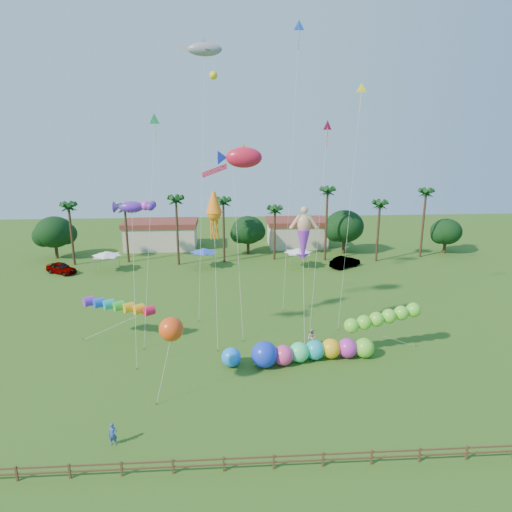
{
  "coord_description": "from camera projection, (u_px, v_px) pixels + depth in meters",
  "views": [
    {
      "loc": [
        -2.6,
        -29.09,
        19.58
      ],
      "look_at": [
        0.0,
        10.0,
        9.0
      ],
      "focal_mm": 32.0,
      "sensor_mm": 36.0,
      "label": 1
    }
  ],
  "objects": [
    {
      "name": "car_a",
      "position": [
        61.0,
        268.0,
        65.59
      ],
      "size": [
        5.04,
        4.04,
        1.61
      ],
      "primitive_type": "imported",
      "rotation": [
        0.0,
        0.0,
        1.04
      ],
      "color": "#4C4C54",
      "rests_on": "ground"
    },
    {
      "name": "ground",
      "position": [
        265.0,
        410.0,
        33.3
      ],
      "size": [
        160.0,
        160.0,
        0.0
      ],
      "primitive_type": "plane",
      "color": "#285116",
      "rests_on": "ground"
    },
    {
      "name": "spectator_b",
      "position": [
        312.0,
        338.0,
        43.11
      ],
      "size": [
        0.95,
        1.03,
        1.71
      ],
      "primitive_type": "imported",
      "rotation": [
        0.0,
        0.0,
        -1.11
      ],
      "color": "#A8998C",
      "rests_on": "ground"
    },
    {
      "name": "spectator_a",
      "position": [
        113.0,
        434.0,
        29.42
      ],
      "size": [
        0.58,
        0.39,
        1.56
      ],
      "primitive_type": "imported",
      "rotation": [
        0.0,
        0.0,
        -0.04
      ],
      "color": "#2C4A9A",
      "rests_on": "ground"
    },
    {
      "name": "lobster_kite",
      "position": [
        131.0,
        207.0,
        38.44
      ],
      "size": [
        3.86,
        4.39,
        14.24
      ],
      "color": "#5C23B0",
      "rests_on": "ground"
    },
    {
      "name": "blue_ball",
      "position": [
        231.0,
        357.0,
        39.41
      ],
      "size": [
        1.7,
        1.7,
        1.7
      ],
      "primitive_type": "sphere",
      "color": "#1C81FC",
      "rests_on": "ground"
    },
    {
      "name": "fish_kite",
      "position": [
        244.0,
        158.0,
        43.91
      ],
      "size": [
        5.54,
        6.09,
        18.41
      ],
      "color": "red",
      "rests_on": "ground"
    },
    {
      "name": "delta_kite_green",
      "position": [
        154.0,
        124.0,
        42.01
      ],
      "size": [
        2.08,
        5.36,
        21.37
      ],
      "color": "#38EE74",
      "rests_on": "ground"
    },
    {
      "name": "caterpillar_inflatable",
      "position": [
        309.0,
        351.0,
        40.22
      ],
      "size": [
        11.33,
        3.42,
        2.3
      ],
      "rotation": [
        0.0,
        0.0,
        0.14
      ],
      "color": "#E53C89",
      "rests_on": "ground"
    },
    {
      "name": "tree_line",
      "position": [
        264.0,
        230.0,
        74.79
      ],
      "size": [
        69.46,
        8.91,
        11.0
      ],
      "color": "#3A2819",
      "rests_on": "ground"
    },
    {
      "name": "squid_kite",
      "position": [
        214.0,
        214.0,
        43.39
      ],
      "size": [
        2.03,
        5.49,
        14.38
      ],
      "color": "orange",
      "rests_on": "ground"
    },
    {
      "name": "shark_kite",
      "position": [
        205.0,
        49.0,
        47.42
      ],
      "size": [
        5.12,
        7.51,
        28.88
      ],
      "color": "gray",
      "rests_on": "ground"
    },
    {
      "name": "orange_ball_kite",
      "position": [
        171.0,
        329.0,
        33.88
      ],
      "size": [
        2.42,
        2.5,
        6.41
      ],
      "color": "#EB4613",
      "rests_on": "ground"
    },
    {
      "name": "tent_row",
      "position": [
        204.0,
        251.0,
        67.19
      ],
      "size": [
        31.0,
        4.0,
        0.6
      ],
      "color": "white",
      "rests_on": "ground"
    },
    {
      "name": "delta_kite_yellow",
      "position": [
        361.0,
        95.0,
        43.77
      ],
      "size": [
        2.57,
        3.34,
        24.25
      ],
      "color": "yellow",
      "rests_on": "ground"
    },
    {
      "name": "rainbow_tube",
      "position": [
        131.0,
        311.0,
        43.4
      ],
      "size": [
        8.3,
        3.64,
        3.67
      ],
      "color": "red",
      "rests_on": "ground"
    },
    {
      "name": "merman_kite",
      "position": [
        303.0,
        237.0,
        42.63
      ],
      "size": [
        2.12,
        3.98,
        12.63
      ],
      "color": "tan",
      "rests_on": "ground"
    },
    {
      "name": "green_worm",
      "position": [
        351.0,
        326.0,
        41.1
      ],
      "size": [
        10.41,
        2.8,
        3.6
      ],
      "color": "#66DA30",
      "rests_on": "ground"
    },
    {
      "name": "buildings_row",
      "position": [
        224.0,
        236.0,
        80.74
      ],
      "size": [
        35.0,
        7.0,
        4.0
      ],
      "color": "beige",
      "rests_on": "ground"
    },
    {
      "name": "fence",
      "position": [
        274.0,
        460.0,
        27.36
      ],
      "size": [
        36.12,
        0.12,
        1.0
      ],
      "color": "brown",
      "rests_on": "ground"
    },
    {
      "name": "delta_kite_blue",
      "position": [
        299.0,
        33.0,
        47.9
      ],
      "size": [
        2.46,
        4.07,
        31.05
      ],
      "color": "blue",
      "rests_on": "ground"
    },
    {
      "name": "car_b",
      "position": [
        345.0,
        262.0,
        68.59
      ],
      "size": [
        5.18,
        4.3,
        1.67
      ],
      "primitive_type": "imported",
      "rotation": [
        0.0,
        0.0,
        2.17
      ],
      "color": "#4C4C54",
      "rests_on": "ground"
    },
    {
      "name": "delta_kite_red",
      "position": [
        327.0,
        130.0,
        45.38
      ],
      "size": [
        2.61,
        4.73,
        20.83
      ],
      "color": "red",
      "rests_on": "ground"
    }
  ]
}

